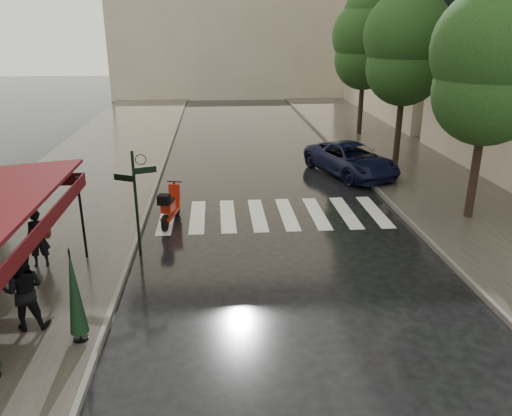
{
  "coord_description": "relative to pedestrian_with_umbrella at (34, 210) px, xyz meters",
  "views": [
    {
      "loc": [
        1.07,
        -10.31,
        6.24
      ],
      "look_at": [
        2.14,
        2.89,
        1.4
      ],
      "focal_mm": 35.0,
      "sensor_mm": 36.0,
      "label": 1
    }
  ],
  "objects": [
    {
      "name": "ground",
      "position": [
        3.73,
        -2.32,
        -1.73
      ],
      "size": [
        120.0,
        120.0,
        0.0
      ],
      "primitive_type": "plane",
      "color": "black",
      "rests_on": "ground"
    },
    {
      "name": "sidewalk_far",
      "position": [
        13.98,
        9.68,
        -1.67
      ],
      "size": [
        5.5,
        60.0,
        0.12
      ],
      "primitive_type": "cube",
      "color": "#38332D",
      "rests_on": "ground"
    },
    {
      "name": "curb_far",
      "position": [
        11.18,
        9.68,
        -1.65
      ],
      "size": [
        0.12,
        60.0,
        0.16
      ],
      "primitive_type": "cube",
      "color": "#595651",
      "rests_on": "ground"
    },
    {
      "name": "crosswalk",
      "position": [
        6.7,
        3.68,
        -1.72
      ],
      "size": [
        7.85,
        3.2,
        0.01
      ],
      "color": "silver",
      "rests_on": "ground"
    },
    {
      "name": "scooter",
      "position": [
        3.21,
        3.09,
        -1.14
      ],
      "size": [
        0.73,
        1.92,
        1.28
      ],
      "rotation": [
        0.0,
        0.0,
        -0.2
      ],
      "color": "black",
      "rests_on": "ground"
    },
    {
      "name": "tree_far",
      "position": [
        13.43,
        16.68,
        3.73
      ],
      "size": [
        3.8,
        3.8,
        8.16
      ],
      "color": "black",
      "rests_on": "sidewalk_far"
    },
    {
      "name": "curb_near",
      "position": [
        2.28,
        9.68,
        -1.65
      ],
      "size": [
        0.12,
        60.0,
        0.16
      ],
      "primitive_type": "cube",
      "color": "#595651",
      "rests_on": "ground"
    },
    {
      "name": "parked_car",
      "position": [
        10.73,
        8.41,
        -1.03
      ],
      "size": [
        3.86,
        5.49,
        1.39
      ],
      "primitive_type": "imported",
      "rotation": [
        0.0,
        0.0,
        0.34
      ],
      "color": "black",
      "rests_on": "ground"
    },
    {
      "name": "tree_mid",
      "position": [
        13.23,
        9.68,
        3.86
      ],
      "size": [
        3.8,
        3.8,
        8.34
      ],
      "color": "black",
      "rests_on": "sidewalk_far"
    },
    {
      "name": "signpost",
      "position": [
        2.54,
        0.68,
        0.1
      ],
      "size": [
        1.17,
        0.29,
        3.1
      ],
      "color": "black",
      "rests_on": "ground"
    },
    {
      "name": "sidewalk_near",
      "position": [
        -0.77,
        9.68,
        -1.67
      ],
      "size": [
        6.0,
        60.0,
        0.12
      ],
      "primitive_type": "cube",
      "color": "#38332D",
      "rests_on": "ground"
    },
    {
      "name": "parasol_back",
      "position": [
        1.88,
        -3.57,
        -0.51
      ],
      "size": [
        0.38,
        0.38,
        2.04
      ],
      "color": "black",
      "rests_on": "sidewalk_near"
    },
    {
      "name": "pedestrian_terrace",
      "position": [
        0.67,
        -3.0,
        -0.72
      ],
      "size": [
        0.93,
        0.76,
        1.78
      ],
      "primitive_type": "imported",
      "rotation": [
        0.0,
        0.0,
        3.25
      ],
      "color": "black",
      "rests_on": "sidewalk_near"
    },
    {
      "name": "tree_near",
      "position": [
        13.33,
        2.68,
        3.59
      ],
      "size": [
        3.8,
        3.8,
        7.99
      ],
      "color": "black",
      "rests_on": "sidewalk_far"
    },
    {
      "name": "pedestrian_with_umbrella",
      "position": [
        0.0,
        0.0,
        0.0
      ],
      "size": [
        1.08,
        1.09,
        2.42
      ],
      "rotation": [
        0.0,
        0.0,
        0.15
      ],
      "color": "black",
      "rests_on": "sidewalk_near"
    }
  ]
}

